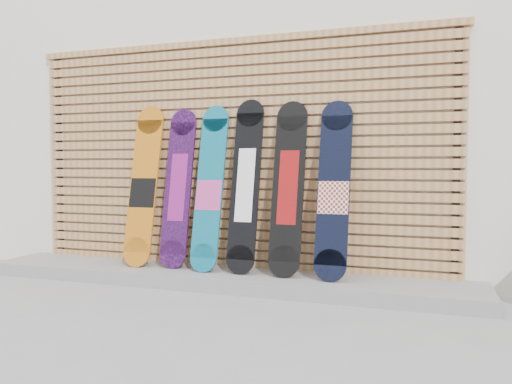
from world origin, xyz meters
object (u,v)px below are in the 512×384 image
Objects in this scene: snowboard_3 at (246,185)px; snowboard_5 at (334,190)px; snowboard_1 at (178,187)px; snowboard_4 at (288,187)px; snowboard_0 at (144,186)px; snowboard_2 at (210,188)px.

snowboard_5 is at bearing -1.39° from snowboard_3.
snowboard_4 is (1.10, -0.02, 0.01)m from snowboard_1.
snowboard_0 is 1.86m from snowboard_5.
snowboard_1 is (0.36, 0.03, -0.01)m from snowboard_0.
snowboard_5 is (1.86, -0.01, -0.01)m from snowboard_0.
snowboard_3 is (1.06, 0.01, 0.02)m from snowboard_0.
snowboard_1 is 0.96× the size of snowboard_3.
snowboard_4 is 1.01× the size of snowboard_5.
snowboard_0 is at bearing -179.64° from snowboard_3.
snowboard_2 is at bearing -0.60° from snowboard_0.
snowboard_0 is at bearing -175.89° from snowboard_1.
snowboard_5 reaches higher than snowboard_1.
snowboard_3 is 0.40m from snowboard_4.
snowboard_0 reaches higher than snowboard_5.
snowboard_4 is at bearing -0.51° from snowboard_3.
snowboard_0 is 1.03× the size of snowboard_1.
snowboard_1 is 1.50m from snowboard_5.
snowboard_2 is at bearing 179.72° from snowboard_5.
snowboard_0 is 0.36m from snowboard_1.
snowboard_4 is at bearing -1.20° from snowboard_1.
snowboard_2 is (0.34, -0.03, -0.00)m from snowboard_1.
snowboard_5 is at bearing -2.26° from snowboard_4.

